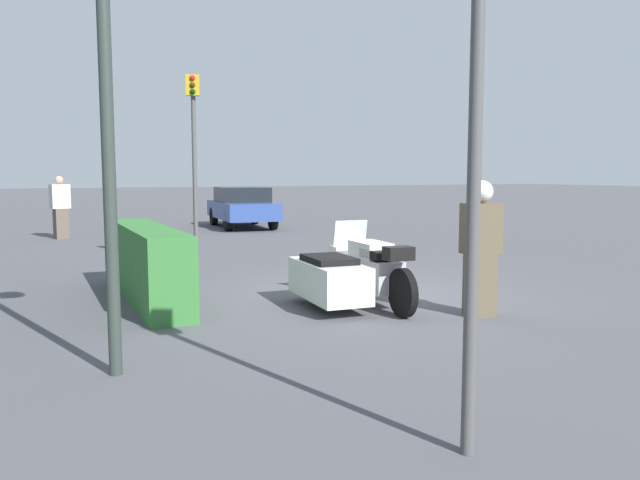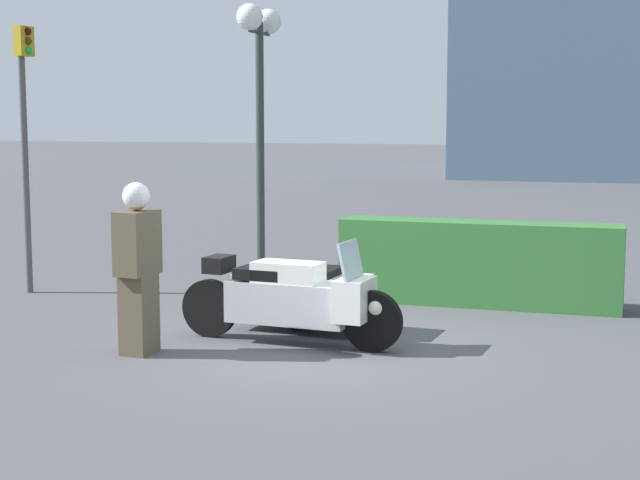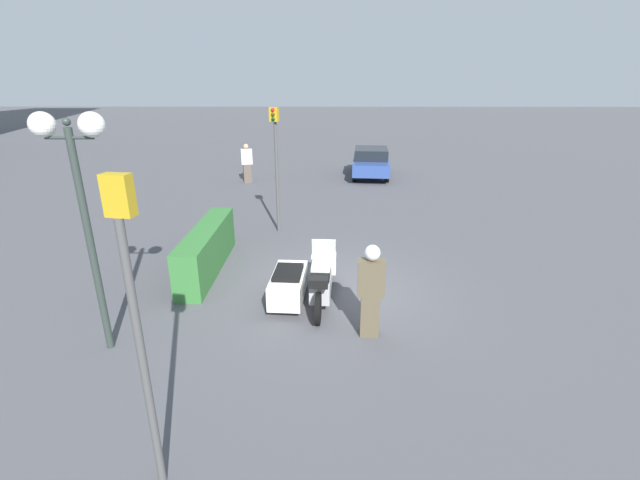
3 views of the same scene
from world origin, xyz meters
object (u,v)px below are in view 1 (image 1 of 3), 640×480
Objects in this scene: traffic_light_far at (474,91)px; pedestrian_bystander at (60,207)px; parked_car_background at (242,206)px; officer_rider at (481,245)px; traffic_light_near at (194,144)px; hedge_bush_curbside at (148,263)px; twin_lamp_post at (104,20)px; police_motorcycle at (345,273)px.

traffic_light_far is 16.29m from pedestrian_bystander.
pedestrian_bystander is at bearing 109.29° from parked_car_background.
traffic_light_near reaches higher than officer_rider.
hedge_bush_curbside is at bearing 56.61° from officer_rider.
traffic_light_near is at bearing -20.28° from twin_lamp_post.
pedestrian_bystander is at bearing 4.10° from hedge_bush_curbside.
twin_lamp_post is (-1.85, 3.36, 2.75)m from police_motorcycle.
twin_lamp_post is 13.63m from pedestrian_bystander.
traffic_light_near is 2.10× the size of pedestrian_bystander.
traffic_light_far reaches higher than hedge_bush_curbside.
traffic_light_near is at bearing 25.81° from officer_rider.
officer_rider is (-1.36, -1.29, 0.48)m from police_motorcycle.
traffic_light_near is at bearing -26.22° from hedge_bush_curbside.
parked_car_background is (8.58, -3.76, -1.71)m from traffic_light_near.
hedge_bush_curbside is at bearing -9.12° from traffic_light_near.
officer_rider is 6.48m from traffic_light_near.
traffic_light_near is (6.35, -2.35, -0.76)m from twin_lamp_post.
parked_car_background is at bearing 173.42° from traffic_light_near.
hedge_bush_curbside is 10.07m from pedestrian_bystander.
police_motorcycle is 0.70× the size of traffic_light_far.
traffic_light_far is (-9.05, 0.43, -0.07)m from traffic_light_near.
hedge_bush_curbside is 0.99× the size of traffic_light_far.
twin_lamp_post is 2.24× the size of pedestrian_bystander.
pedestrian_bystander is at bearing 14.56° from traffic_light_far.
traffic_light_far reaches higher than pedestrian_bystander.
pedestrian_bystander is at bearing 23.46° from officer_rider.
twin_lamp_post reaches higher than traffic_light_near.
traffic_light_far is (-2.70, -1.92, -0.83)m from twin_lamp_post.
police_motorcycle is 0.68× the size of traffic_light_near.
hedge_bush_curbside is (1.55, 2.47, 0.09)m from police_motorcycle.
hedge_bush_curbside is 6.45m from traffic_light_far.
pedestrian_bystander is (7.08, 2.18, -1.55)m from traffic_light_near.
pedestrian_bystander is at bearing 18.97° from police_motorcycle.
police_motorcycle is 5.14m from traffic_light_far.
police_motorcycle is at bearing -122.06° from hedge_bush_curbside.
pedestrian_bystander is (13.43, -0.17, -2.31)m from twin_lamp_post.
traffic_light_near is 0.88× the size of parked_car_background.
traffic_light_near reaches higher than police_motorcycle.
twin_lamp_post is (-0.48, 4.65, 2.27)m from officer_rider.
hedge_bush_curbside is (2.91, 3.76, -0.39)m from officer_rider.
twin_lamp_post is 0.94× the size of parked_car_background.
hedge_bush_curbside is 0.90× the size of twin_lamp_post.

